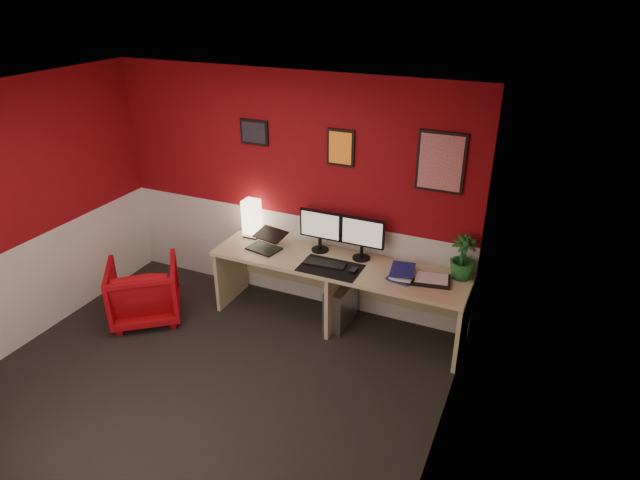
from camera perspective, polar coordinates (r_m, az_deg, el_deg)
The scene contains 26 objects.
ground at distance 5.07m, azimuth -12.24°, elevation -15.10°, with size 4.00×3.50×0.01m, color black.
ceiling at distance 3.94m, azimuth -15.72°, elevation 13.63°, with size 4.00×3.50×0.01m, color white.
wall_back at distance 5.70m, azimuth -3.30°, elevation 5.07°, with size 4.00×0.01×2.50m, color maroon.
wall_left at distance 5.73m, azimuth -30.00°, elevation 1.59°, with size 0.01×3.50×2.50m, color maroon.
wall_right at distance 3.63m, azimuth 12.72°, elevation -8.71°, with size 0.01×3.50×2.50m, color maroon.
wainscot_back at distance 6.01m, azimuth -3.15°, elevation -1.64°, with size 4.00×0.01×1.00m, color silver.
wainscot_left at distance 6.03m, azimuth -28.41°, elevation -4.91°, with size 0.01×3.50×1.00m, color silver.
wainscot_right at distance 4.10m, azimuth 11.59°, elevation -17.37°, with size 0.01×3.50×1.00m, color silver.
desk at distance 5.55m, azimuth 1.84°, elevation -5.74°, with size 2.60×0.65×0.73m, color tan.
shoji_lamp at distance 5.88m, azimuth -7.20°, elevation 2.18°, with size 0.16×0.16×0.40m, color #FFE5B2.
laptop at distance 5.61m, azimuth -5.97°, elevation 0.02°, with size 0.33×0.23×0.22m, color black.
monitor_left at distance 5.48m, azimuth 0.00°, elevation 1.61°, with size 0.45×0.06×0.58m, color black.
monitor_right at distance 5.33m, azimuth 4.47°, elevation 0.80°, with size 0.45×0.06×0.58m, color black.
desk_mat at distance 5.27m, azimuth 1.10°, elevation -2.95°, with size 0.60×0.38×0.01m, color black.
keyboard at distance 5.32m, azimuth 0.49°, elevation -2.49°, with size 0.42×0.14×0.02m, color black.
mouse at distance 5.19m, azimuth 3.54°, elevation -3.21°, with size 0.06×0.10×0.03m, color black.
book_bottom at distance 5.21m, azimuth 7.61°, elevation -3.38°, with size 0.22×0.30×0.03m, color navy.
book_middle at distance 5.17m, azimuth 7.74°, elevation -3.32°, with size 0.21×0.29×0.02m, color silver.
book_top at distance 5.17m, azimuth 7.48°, elevation -2.99°, with size 0.22×0.30×0.03m, color navy.
zen_tray at distance 5.14m, azimuth 11.64°, elevation -4.14°, with size 0.35×0.25×0.03m, color black.
potted_plant at distance 5.18m, azimuth 14.83°, elevation -1.79°, with size 0.24×0.24×0.43m, color #19591E.
pc_tower at distance 5.64m, azimuth 2.17°, elevation -6.86°, with size 0.20×0.45×0.45m, color #99999E.
armchair at distance 5.98m, azimuth -18.01°, elevation -5.11°, with size 0.69×0.71×0.64m, color #B00A11.
art_left at distance 5.68m, azimuth -6.94°, elevation 11.20°, with size 0.32×0.02×0.26m, color black.
art_center at distance 5.28m, azimuth 2.19°, elevation 9.69°, with size 0.28×0.02×0.36m, color orange.
art_right at distance 5.03m, azimuth 12.61°, elevation 7.99°, with size 0.44×0.02×0.56m, color red.
Camera 1 is at (2.46, -2.98, 3.28)m, focal length 30.39 mm.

